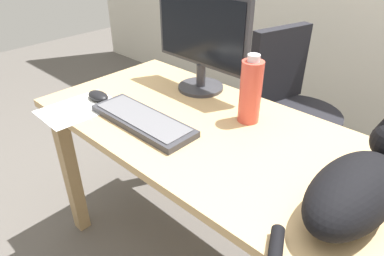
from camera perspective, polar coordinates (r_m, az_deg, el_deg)
The scene contains 8 objects.
desk at distance 1.23m, azimuth 7.61°, elevation -6.24°, with size 1.64×0.67×0.75m.
office_chair at distance 1.95m, azimuth 15.78°, elevation -0.24°, with size 0.50×0.48×0.94m.
monitor at distance 1.46m, azimuth 1.54°, elevation 14.70°, with size 0.48×0.20×0.41m.
keyboard at distance 1.27m, azimuth -8.25°, elevation 1.32°, with size 0.44×0.15×0.03m.
cat at distance 0.94m, azimuth 25.81°, elevation -8.70°, with size 0.20×0.61×0.20m.
computer_mouse at distance 1.48m, azimuth -15.37°, elevation 5.18°, with size 0.11×0.06×0.04m, color black.
paper_sheet at distance 1.44m, azimuth -18.27°, elevation 3.14°, with size 0.21×0.30×0.00m, color white.
water_bottle at distance 1.25m, azimuth 9.74°, elevation 6.07°, with size 0.08×0.08×0.26m.
Camera 1 is at (0.55, -0.82, 1.38)m, focal length 31.99 mm.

